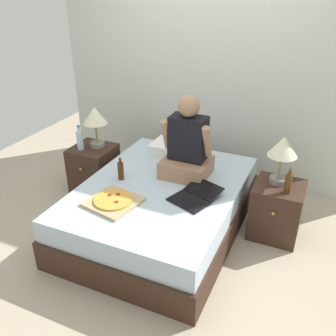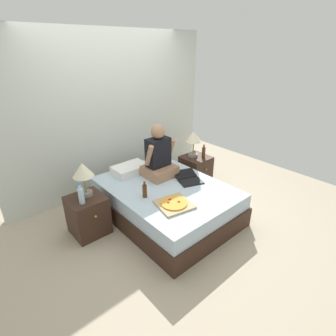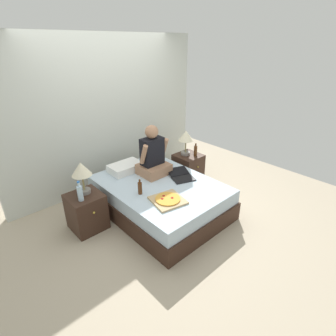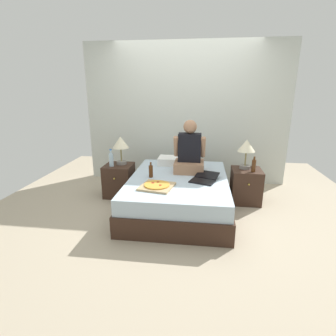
# 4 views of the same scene
# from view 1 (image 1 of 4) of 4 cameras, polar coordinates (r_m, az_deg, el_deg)

# --- Properties ---
(ground_plane) EXTENTS (5.66, 5.66, 0.00)m
(ground_plane) POSITION_cam_1_polar(r_m,az_deg,el_deg) (3.71, -1.03, -9.11)
(ground_plane) COLOR tan
(wall_back) EXTENTS (3.66, 0.12, 2.50)m
(wall_back) POSITION_cam_1_polar(r_m,az_deg,el_deg) (4.31, 6.52, 14.45)
(wall_back) COLOR silver
(wall_back) RESTS_ON ground
(bed) EXTENTS (1.42, 1.91, 0.48)m
(bed) POSITION_cam_1_polar(r_m,az_deg,el_deg) (3.57, -1.06, -6.06)
(bed) COLOR #382319
(bed) RESTS_ON ground
(nightstand_left) EXTENTS (0.44, 0.47, 0.52)m
(nightstand_left) POSITION_cam_1_polar(r_m,az_deg,el_deg) (4.29, -11.18, -0.09)
(nightstand_left) COLOR #382319
(nightstand_left) RESTS_ON ground
(lamp_on_left_nightstand) EXTENTS (0.26, 0.26, 0.45)m
(lamp_on_left_nightstand) POSITION_cam_1_polar(r_m,az_deg,el_deg) (4.07, -11.07, 7.45)
(lamp_on_left_nightstand) COLOR gray
(lamp_on_left_nightstand) RESTS_ON nightstand_left
(water_bottle) EXTENTS (0.07, 0.07, 0.28)m
(water_bottle) POSITION_cam_1_polar(r_m,az_deg,el_deg) (4.11, -13.27, 4.20)
(water_bottle) COLOR silver
(water_bottle) RESTS_ON nightstand_left
(nightstand_right) EXTENTS (0.44, 0.47, 0.52)m
(nightstand_right) POSITION_cam_1_polar(r_m,az_deg,el_deg) (3.64, 16.18, -6.14)
(nightstand_right) COLOR #382319
(nightstand_right) RESTS_ON ground
(lamp_on_right_nightstand) EXTENTS (0.26, 0.26, 0.45)m
(lamp_on_right_nightstand) POSITION_cam_1_polar(r_m,az_deg,el_deg) (3.41, 17.10, 2.67)
(lamp_on_right_nightstand) COLOR gray
(lamp_on_right_nightstand) RESTS_ON nightstand_right
(beer_bottle) EXTENTS (0.06, 0.06, 0.23)m
(beer_bottle) POSITION_cam_1_polar(r_m,az_deg,el_deg) (3.37, 17.84, -2.18)
(beer_bottle) COLOR #512D14
(beer_bottle) RESTS_ON nightstand_right
(pillow) EXTENTS (0.52, 0.34, 0.12)m
(pillow) POSITION_cam_1_polar(r_m,az_deg,el_deg) (4.01, 1.24, 2.89)
(pillow) COLOR white
(pillow) RESTS_ON bed
(person_seated) EXTENTS (0.47, 0.40, 0.78)m
(person_seated) POSITION_cam_1_polar(r_m,az_deg,el_deg) (3.52, 2.97, 3.24)
(person_seated) COLOR #A37556
(person_seated) RESTS_ON bed
(laptop) EXTENTS (0.44, 0.50, 0.07)m
(laptop) POSITION_cam_1_polar(r_m,az_deg,el_deg) (3.24, 3.92, -4.46)
(laptop) COLOR black
(laptop) RESTS_ON bed
(pizza_box) EXTENTS (0.47, 0.47, 0.04)m
(pizza_box) POSITION_cam_1_polar(r_m,az_deg,el_deg) (3.21, -8.34, -5.03)
(pizza_box) COLOR tan
(pizza_box) RESTS_ON bed
(beer_bottle_on_bed) EXTENTS (0.06, 0.06, 0.22)m
(beer_bottle_on_bed) POSITION_cam_1_polar(r_m,az_deg,el_deg) (3.53, -7.22, -0.38)
(beer_bottle_on_bed) COLOR #4C2811
(beer_bottle_on_bed) RESTS_ON bed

